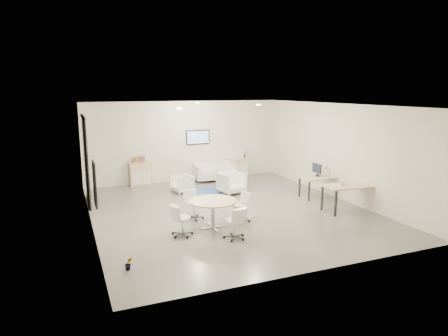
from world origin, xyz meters
TOP-DOWN VIEW (x-y plane):
  - room_shell at (0.00, 0.00)m, footprint 9.60×10.60m
  - glass_door at (-3.95, 2.51)m, footprint 0.09×1.90m
  - artwork at (-3.97, -1.60)m, footprint 0.05×0.54m
  - wall_tv at (0.50, 4.46)m, footprint 0.98×0.06m
  - ceiling_spots at (-0.20, 0.83)m, footprint 3.14×4.14m
  - sideboard_left at (-1.90, 4.26)m, footprint 0.81×0.42m
  - sideboard_right at (2.19, 4.27)m, footprint 0.83×0.40m
  - books at (-1.94, 4.27)m, footprint 0.47×0.14m
  - printer at (2.12, 4.28)m, footprint 0.54×0.46m
  - loveseat at (1.07, 4.08)m, footprint 1.72×0.95m
  - blue_rug at (0.30, 2.52)m, footprint 1.82×1.44m
  - armchair_left at (-0.71, 2.71)m, footprint 0.76×0.79m
  - armchair_right at (0.89, 1.90)m, footprint 0.94×0.90m
  - desk_rear at (3.52, 0.30)m, footprint 1.38×0.74m
  - desk_front at (3.37, -1.35)m, footprint 1.59×0.88m
  - monitor at (3.47, 0.45)m, footprint 0.20×0.50m
  - round_table at (-1.01, -1.28)m, footprint 1.26×1.26m
  - meeting_chairs at (-1.01, -1.28)m, footprint 2.54×2.54m
  - plant_cabinet at (2.47, 4.29)m, footprint 0.38×0.39m
  - plant_floor at (-3.51, -3.00)m, footprint 0.17×0.29m
  - cup at (3.16, -1.32)m, footprint 0.15×0.14m

SIDE VIEW (x-z plane):
  - blue_rug at x=0.30m, z-range 0.00..0.01m
  - plant_floor at x=-3.51m, z-range 0.00..0.13m
  - loveseat at x=1.07m, z-range 0.03..0.65m
  - armchair_left at x=-0.71m, z-range 0.00..0.69m
  - meeting_chairs at x=-1.01m, z-range 0.00..0.82m
  - sideboard_right at x=2.19m, z-range 0.00..0.83m
  - armchair_right at x=0.89m, z-range 0.00..0.83m
  - sideboard_left at x=-1.90m, z-range 0.00..0.91m
  - desk_rear at x=3.52m, z-range 0.28..0.99m
  - round_table at x=-1.01m, z-range 0.30..1.07m
  - desk_front at x=3.37m, z-range 0.32..1.12m
  - cup at x=3.16m, z-range 0.80..0.93m
  - monitor at x=3.47m, z-range 0.72..1.16m
  - plant_cabinet at x=2.47m, z-range 0.83..1.07m
  - printer at x=2.12m, z-range 0.82..1.18m
  - books at x=-1.94m, z-range 0.92..1.14m
  - glass_door at x=-3.95m, z-range 0.08..2.93m
  - artwork at x=-3.97m, z-range 1.03..2.07m
  - room_shell at x=0.00m, z-range -0.80..4.00m
  - wall_tv at x=0.50m, z-range 1.46..2.04m
  - ceiling_spots at x=-0.20m, z-range 3.17..3.20m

